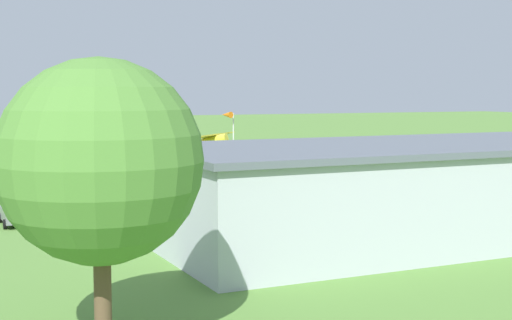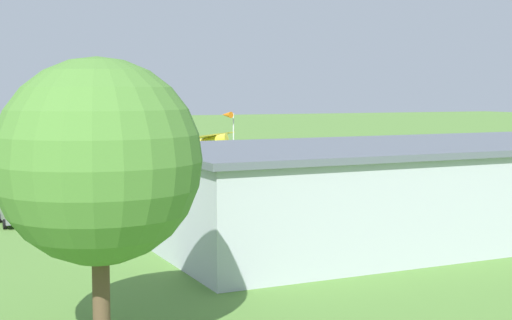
{
  "view_description": "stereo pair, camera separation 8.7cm",
  "coord_description": "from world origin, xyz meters",
  "px_view_note": "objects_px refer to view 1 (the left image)",
  "views": [
    {
      "loc": [
        31.61,
        64.76,
        8.81
      ],
      "look_at": [
        5.42,
        6.14,
        2.89
      ],
      "focal_mm": 52.1,
      "sensor_mm": 36.0,
      "label": 1
    },
    {
      "loc": [
        31.53,
        64.8,
        8.81
      ],
      "look_at": [
        5.42,
        6.14,
        2.89
      ],
      "focal_mm": 52.1,
      "sensor_mm": 36.0,
      "label": 2
    }
  ],
  "objects_px": {
    "car_yellow": "(110,205)",
    "windsock": "(228,121)",
    "biplane": "(201,144)",
    "tree_at_field_edge": "(100,162)",
    "car_grey": "(16,212)",
    "person_near_hangar_door": "(139,195)",
    "hangar": "(454,187)",
    "person_watching_takeoff": "(501,179)"
  },
  "relations": [
    {
      "from": "car_grey",
      "to": "tree_at_field_edge",
      "type": "relative_size",
      "value": 0.4
    },
    {
      "from": "car_grey",
      "to": "person_near_hangar_door",
      "type": "xyz_separation_m",
      "value": [
        -9.66,
        -4.83,
        -0.03
      ]
    },
    {
      "from": "tree_at_field_edge",
      "to": "hangar",
      "type": "bearing_deg",
      "value": -153.7
    },
    {
      "from": "biplane",
      "to": "car_grey",
      "type": "distance_m",
      "value": 24.61
    },
    {
      "from": "car_grey",
      "to": "windsock",
      "type": "distance_m",
      "value": 26.04
    },
    {
      "from": "biplane",
      "to": "tree_at_field_edge",
      "type": "relative_size",
      "value": 0.77
    },
    {
      "from": "biplane",
      "to": "car_yellow",
      "type": "bearing_deg",
      "value": 50.83
    },
    {
      "from": "biplane",
      "to": "tree_at_field_edge",
      "type": "distance_m",
      "value": 46.07
    },
    {
      "from": "biplane",
      "to": "car_grey",
      "type": "relative_size",
      "value": 1.94
    },
    {
      "from": "hangar",
      "to": "car_grey",
      "type": "distance_m",
      "value": 28.47
    },
    {
      "from": "car_yellow",
      "to": "tree_at_field_edge",
      "type": "height_order",
      "value": "tree_at_field_edge"
    },
    {
      "from": "biplane",
      "to": "car_grey",
      "type": "height_order",
      "value": "biplane"
    },
    {
      "from": "hangar",
      "to": "tree_at_field_edge",
      "type": "xyz_separation_m",
      "value": [
        24.59,
        12.15,
        3.59
      ]
    },
    {
      "from": "hangar",
      "to": "car_grey",
      "type": "height_order",
      "value": "hangar"
    },
    {
      "from": "tree_at_field_edge",
      "to": "person_near_hangar_door",
      "type": "bearing_deg",
      "value": -107.2
    },
    {
      "from": "hangar",
      "to": "biplane",
      "type": "height_order",
      "value": "biplane"
    },
    {
      "from": "biplane",
      "to": "person_watching_takeoff",
      "type": "distance_m",
      "value": 28.09
    },
    {
      "from": "car_grey",
      "to": "person_near_hangar_door",
      "type": "distance_m",
      "value": 10.8
    },
    {
      "from": "person_near_hangar_door",
      "to": "person_watching_takeoff",
      "type": "bearing_deg",
      "value": 174.15
    },
    {
      "from": "hangar",
      "to": "biplane",
      "type": "distance_m",
      "value": 30.46
    },
    {
      "from": "car_yellow",
      "to": "windsock",
      "type": "distance_m",
      "value": 20.71
    },
    {
      "from": "hangar",
      "to": "tree_at_field_edge",
      "type": "distance_m",
      "value": 27.66
    },
    {
      "from": "windsock",
      "to": "car_yellow",
      "type": "bearing_deg",
      "value": 43.56
    },
    {
      "from": "person_watching_takeoff",
      "to": "tree_at_field_edge",
      "type": "distance_m",
      "value": 51.25
    },
    {
      "from": "car_yellow",
      "to": "windsock",
      "type": "height_order",
      "value": "windsock"
    },
    {
      "from": "tree_at_field_edge",
      "to": "biplane",
      "type": "bearing_deg",
      "value": -113.98
    },
    {
      "from": "hangar",
      "to": "car_grey",
      "type": "relative_size",
      "value": 9.63
    },
    {
      "from": "biplane",
      "to": "car_grey",
      "type": "bearing_deg",
      "value": 39.99
    },
    {
      "from": "tree_at_field_edge",
      "to": "windsock",
      "type": "relative_size",
      "value": 1.44
    },
    {
      "from": "biplane",
      "to": "person_near_hangar_door",
      "type": "bearing_deg",
      "value": 50.21
    },
    {
      "from": "person_near_hangar_door",
      "to": "person_watching_takeoff",
      "type": "xyz_separation_m",
      "value": [
        -33.07,
        3.39,
        0.05
      ]
    },
    {
      "from": "car_yellow",
      "to": "person_watching_takeoff",
      "type": "height_order",
      "value": "person_watching_takeoff"
    },
    {
      "from": "car_yellow",
      "to": "person_near_hangar_door",
      "type": "xyz_separation_m",
      "value": [
        -3.18,
        -4.14,
        0.03
      ]
    },
    {
      "from": "person_watching_takeoff",
      "to": "tree_at_field_edge",
      "type": "relative_size",
      "value": 0.18
    },
    {
      "from": "car_grey",
      "to": "windsock",
      "type": "relative_size",
      "value": 0.57
    },
    {
      "from": "windsock",
      "to": "person_near_hangar_door",
      "type": "bearing_deg",
      "value": 40.43
    },
    {
      "from": "biplane",
      "to": "windsock",
      "type": "relative_size",
      "value": 1.11
    },
    {
      "from": "tree_at_field_edge",
      "to": "person_watching_takeoff",
      "type": "bearing_deg",
      "value": -146.97
    },
    {
      "from": "person_watching_takeoff",
      "to": "windsock",
      "type": "relative_size",
      "value": 0.26
    },
    {
      "from": "person_near_hangar_door",
      "to": "windsock",
      "type": "distance_m",
      "value": 15.79
    },
    {
      "from": "biplane",
      "to": "tree_at_field_edge",
      "type": "xyz_separation_m",
      "value": [
        18.69,
        42.03,
        2.6
      ]
    },
    {
      "from": "car_yellow",
      "to": "person_watching_takeoff",
      "type": "xyz_separation_m",
      "value": [
        -36.24,
        -0.75,
        0.08
      ]
    }
  ]
}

